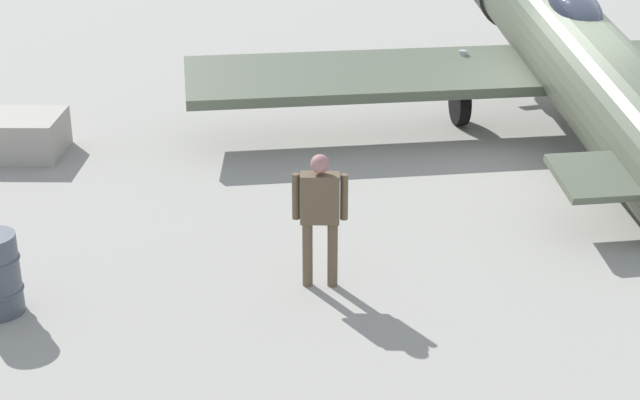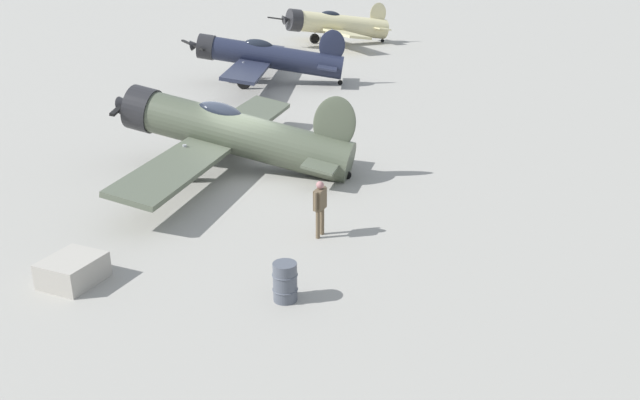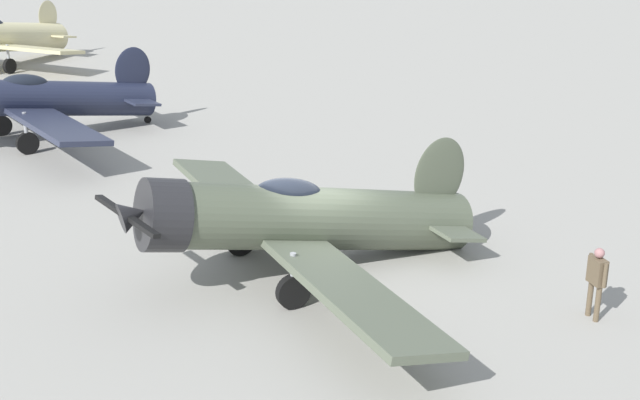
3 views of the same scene
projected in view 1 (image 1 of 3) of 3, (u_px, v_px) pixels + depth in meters
ground_plane at (580, 147)px, 15.80m from camera, size 400.00×400.00×0.00m
airplane_foreground at (577, 58)px, 15.71m from camera, size 9.29×11.33×3.24m
ground_crew_mechanic at (320, 208)px, 10.95m from camera, size 0.49×0.47×1.65m
equipment_crate at (20, 135)px, 15.36m from camera, size 1.81×1.81×0.65m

